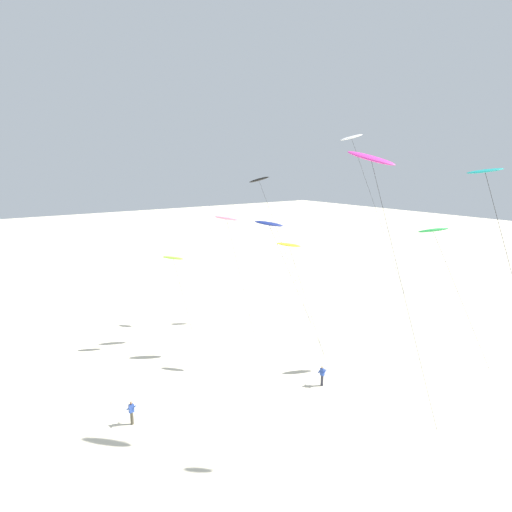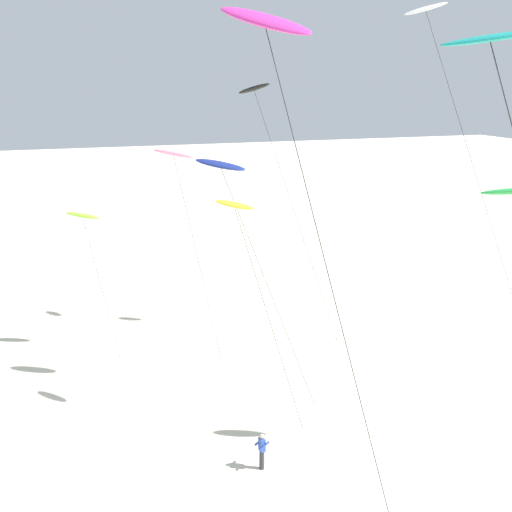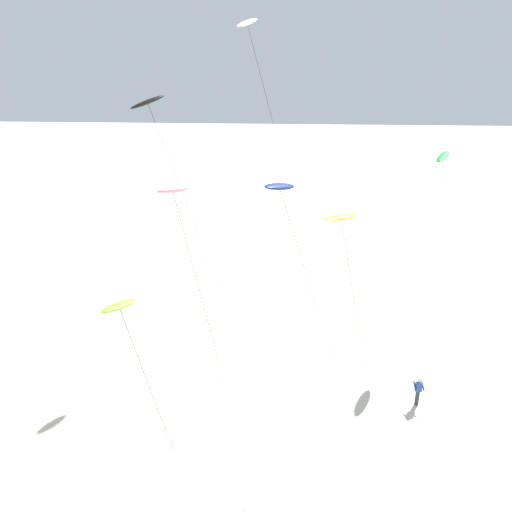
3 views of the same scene
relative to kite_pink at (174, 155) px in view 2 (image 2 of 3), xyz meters
The scene contains 9 objects.
kite_pink is the anchor object (origin of this frame).
kite_white 16.23m from the kite_pink, 80.30° to the left, with size 5.98×6.88×20.35m.
kite_magenta 18.99m from the kite_pink, ahead, with size 4.80×4.99×18.17m.
kite_navy 5.11m from the kite_pink, 14.94° to the left, with size 4.45×5.15×12.43m.
kite_yellow 8.19m from the kite_pink, ahead, with size 3.33×3.47×10.82m.
kite_teal 24.16m from the kite_pink, ahead, with size 4.79×5.33×17.10m.
kite_black 6.93m from the kite_pink, 112.96° to the left, with size 4.84×5.22×15.98m.
kite_lime 6.25m from the kite_pink, 103.97° to the right, with size 2.00×2.49×8.92m.
kite_flyer_nearest 16.85m from the kite_pink, ahead, with size 0.59×0.57×1.67m.
Camera 2 is at (27.86, 4.19, 16.07)m, focal length 43.81 mm.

